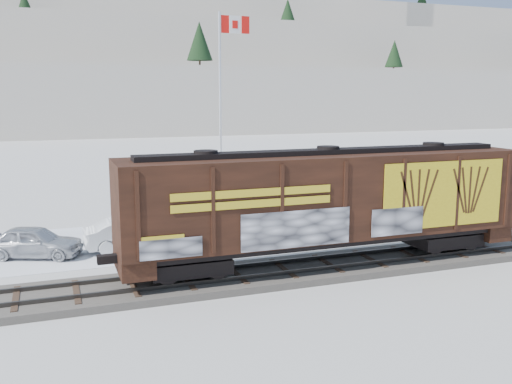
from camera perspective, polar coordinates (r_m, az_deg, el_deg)
name	(u,v)px	position (r m, az deg, el deg)	size (l,w,h in m)	color
ground	(236,281)	(22.64, -1.96, -8.86)	(500.00, 500.00, 0.00)	white
rail_track	(236,277)	(22.59, -1.97, -8.51)	(50.00, 3.40, 0.43)	#59544C
parking_strip	(191,236)	(29.58, -6.50, -4.41)	(40.00, 8.00, 0.03)	white
hillside	(70,66)	(160.49, -18.08, 11.88)	(360.00, 110.00, 93.00)	white
hopper_railcar	(327,200)	(23.34, 7.13, -0.76)	(16.87, 3.06, 4.63)	black
flagpole	(222,141)	(34.33, -3.38, 5.10)	(2.30, 0.90, 11.93)	silver
car_silver	(34,242)	(27.33, -21.31, -4.64)	(1.68, 4.19, 1.43)	#B9BBC1
car_white	(134,233)	(27.44, -12.13, -4.05)	(1.58, 4.54, 1.50)	silver
car_dark	(327,219)	(30.66, 7.16, -2.70)	(1.73, 4.25, 1.23)	black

